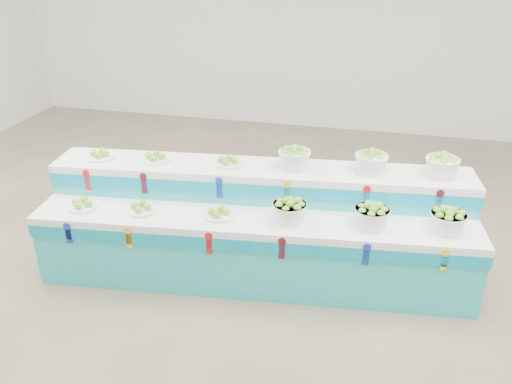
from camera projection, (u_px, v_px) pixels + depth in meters
ground at (215, 290)px, 4.93m from camera, size 10.00×10.00×0.00m
back_wall at (306, 8)px, 8.42m from camera, size 10.00×0.00×10.00m
display_stand at (256, 226)px, 5.01m from camera, size 4.17×1.49×1.02m
plate_lower_left at (82, 203)px, 4.87m from camera, size 0.29×0.29×0.10m
plate_lower_mid at (141, 207)px, 4.80m from camera, size 0.29×0.29×0.10m
plate_lower_right at (219, 212)px, 4.71m from camera, size 0.29×0.29×0.10m
basket_lower_left at (290, 210)px, 4.61m from camera, size 0.34×0.34×0.22m
basket_lower_mid at (372, 216)px, 4.52m from camera, size 0.34×0.34×0.22m
basket_lower_right at (448, 220)px, 4.44m from camera, size 0.34×0.34×0.22m
plate_upper_left at (100, 154)px, 5.18m from camera, size 0.29×0.29×0.10m
plate_upper_mid at (155, 157)px, 5.12m from camera, size 0.29×0.29×0.10m
plate_upper_right at (228, 160)px, 5.03m from camera, size 0.29×0.29×0.10m
basket_upper_left at (294, 158)px, 4.92m from camera, size 0.34×0.34×0.22m
basket_upper_mid at (371, 162)px, 4.84m from camera, size 0.34×0.34×0.22m
basket_upper_right at (442, 165)px, 4.76m from camera, size 0.34×0.34×0.22m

